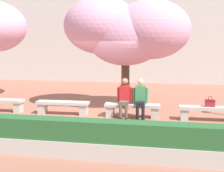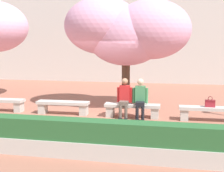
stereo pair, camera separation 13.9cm
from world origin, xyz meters
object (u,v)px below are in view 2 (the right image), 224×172
stone_bench_center (132,108)px  handbag (210,103)px  person_seated_right (140,97)px  cherry_tree_main (125,30)px  stone_bench_west_end (0,103)px  person_seated_left (124,97)px  stone_bench_near_east (208,112)px  stone_bench_near_west (63,105)px

stone_bench_center → handbag: 2.46m
person_seated_right → cherry_tree_main: size_ratio=0.28×
stone_bench_west_end → handbag: handbag is taller
stone_bench_center → person_seated_left: (-0.25, -0.05, 0.39)m
stone_bench_near_east → handbag: (0.04, 0.01, 0.28)m
stone_bench_near_west → cherry_tree_main: bearing=38.5°
stone_bench_near_east → person_seated_right: 2.18m
person_seated_left → cherry_tree_main: size_ratio=0.28×
stone_bench_center → person_seated_right: person_seated_right is taller
handbag → cherry_tree_main: size_ratio=0.07×
person_seated_right → cherry_tree_main: cherry_tree_main is taller
stone_bench_near_west → handbag: (4.86, 0.01, 0.28)m
stone_bench_west_end → stone_bench_near_west: bearing=0.0°
person_seated_left → cherry_tree_main: bearing=98.9°
person_seated_left → stone_bench_west_end: bearing=179.3°
stone_bench_west_end → handbag: size_ratio=5.39×
stone_bench_near_east → handbag: 0.28m
person_seated_left → stone_bench_center: bearing=11.9°
cherry_tree_main → stone_bench_near_west: bearing=-141.5°
person_seated_right → handbag: bearing=1.7°
stone_bench_near_west → person_seated_left: 2.19m
stone_bench_west_end → stone_bench_near_east: (7.23, 0.00, 0.00)m
person_seated_left → cherry_tree_main: cherry_tree_main is taller
cherry_tree_main → person_seated_left: bearing=-81.1°
stone_bench_center → person_seated_right: (0.26, -0.05, 0.39)m
stone_bench_near_west → stone_bench_near_east: bearing=0.0°
stone_bench_west_end → stone_bench_near_west: same height
stone_bench_center → handbag: handbag is taller
stone_bench_center → handbag: size_ratio=5.39×
stone_bench_near_east → handbag: bearing=15.6°
stone_bench_near_east → person_seated_left: bearing=-178.8°
person_seated_left → handbag: (2.70, 0.06, -0.12)m
stone_bench_near_west → person_seated_right: 2.70m
person_seated_right → handbag: person_seated_right is taller
stone_bench_near_west → cherry_tree_main: 3.57m
stone_bench_center → cherry_tree_main: (-0.50, 1.52, 2.61)m
stone_bench_west_end → handbag: bearing=0.1°
stone_bench_near_east → person_seated_left: 2.69m
person_seated_left → handbag: bearing=1.4°
stone_bench_near_west → stone_bench_center: same height
person_seated_right → person_seated_left: bearing=-180.0°
person_seated_left → cherry_tree_main: 2.72m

